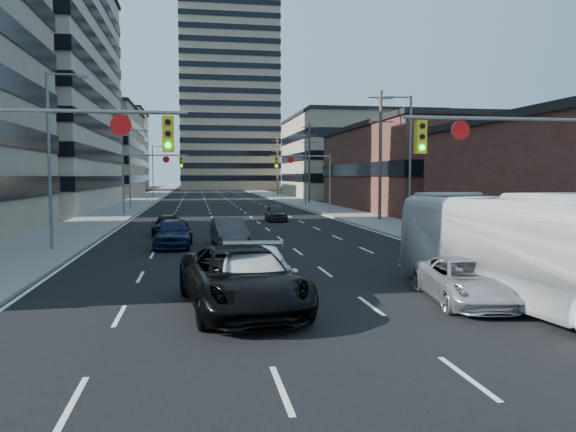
# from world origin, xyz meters

# --- Properties ---
(ground) EXTENTS (400.00, 400.00, 0.00)m
(ground) POSITION_xyz_m (0.00, 0.00, 0.00)
(ground) COLOR black
(ground) RESTS_ON ground
(road_surface) EXTENTS (18.00, 300.00, 0.02)m
(road_surface) POSITION_xyz_m (0.00, 130.00, 0.01)
(road_surface) COLOR black
(road_surface) RESTS_ON ground
(sidewalk_left) EXTENTS (5.00, 300.00, 0.15)m
(sidewalk_left) POSITION_xyz_m (-11.50, 130.00, 0.07)
(sidewalk_left) COLOR slate
(sidewalk_left) RESTS_ON ground
(sidewalk_right) EXTENTS (5.00, 300.00, 0.15)m
(sidewalk_right) POSITION_xyz_m (11.50, 130.00, 0.07)
(sidewalk_right) COLOR slate
(sidewalk_right) RESTS_ON ground
(office_left_far) EXTENTS (20.00, 30.00, 16.00)m
(office_left_far) POSITION_xyz_m (-24.00, 100.00, 8.00)
(office_left_far) COLOR gray
(office_left_far) RESTS_ON ground
(storefront_right_mid) EXTENTS (20.00, 30.00, 9.00)m
(storefront_right_mid) POSITION_xyz_m (24.00, 50.00, 4.50)
(storefront_right_mid) COLOR #472119
(storefront_right_mid) RESTS_ON ground
(office_right_far) EXTENTS (22.00, 28.00, 14.00)m
(office_right_far) POSITION_xyz_m (25.00, 88.00, 7.00)
(office_right_far) COLOR gray
(office_right_far) RESTS_ON ground
(apartment_tower) EXTENTS (26.00, 26.00, 58.00)m
(apartment_tower) POSITION_xyz_m (6.00, 150.00, 29.00)
(apartment_tower) COLOR gray
(apartment_tower) RESTS_ON ground
(bg_block_left) EXTENTS (24.00, 24.00, 20.00)m
(bg_block_left) POSITION_xyz_m (-28.00, 140.00, 10.00)
(bg_block_left) COLOR #ADA089
(bg_block_left) RESTS_ON ground
(bg_block_right) EXTENTS (22.00, 22.00, 12.00)m
(bg_block_right) POSITION_xyz_m (32.00, 130.00, 6.00)
(bg_block_right) COLOR gray
(bg_block_right) RESTS_ON ground
(signal_near_left) EXTENTS (6.59, 0.33, 6.00)m
(signal_near_left) POSITION_xyz_m (-7.45, 8.00, 4.33)
(signal_near_left) COLOR slate
(signal_near_left) RESTS_ON ground
(signal_near_right) EXTENTS (6.59, 0.33, 6.00)m
(signal_near_right) POSITION_xyz_m (7.45, 8.00, 4.33)
(signal_near_right) COLOR slate
(signal_near_right) RESTS_ON ground
(signal_far_left) EXTENTS (6.09, 0.33, 6.00)m
(signal_far_left) POSITION_xyz_m (-7.68, 45.00, 4.30)
(signal_far_left) COLOR slate
(signal_far_left) RESTS_ON ground
(signal_far_right) EXTENTS (6.09, 0.33, 6.00)m
(signal_far_right) POSITION_xyz_m (7.68, 45.00, 4.30)
(signal_far_right) COLOR slate
(signal_far_right) RESTS_ON ground
(utility_pole_block) EXTENTS (2.20, 0.28, 11.00)m
(utility_pole_block) POSITION_xyz_m (12.20, 36.00, 5.78)
(utility_pole_block) COLOR #4C3D2D
(utility_pole_block) RESTS_ON ground
(utility_pole_midblock) EXTENTS (2.20, 0.28, 11.00)m
(utility_pole_midblock) POSITION_xyz_m (12.20, 66.00, 5.78)
(utility_pole_midblock) COLOR #4C3D2D
(utility_pole_midblock) RESTS_ON ground
(utility_pole_distant) EXTENTS (2.20, 0.28, 11.00)m
(utility_pole_distant) POSITION_xyz_m (12.20, 96.00, 5.78)
(utility_pole_distant) COLOR #4C3D2D
(utility_pole_distant) RESTS_ON ground
(streetlight_left_near) EXTENTS (2.03, 0.22, 9.00)m
(streetlight_left_near) POSITION_xyz_m (-10.34, 20.00, 5.05)
(streetlight_left_near) COLOR slate
(streetlight_left_near) RESTS_ON ground
(streetlight_left_mid) EXTENTS (2.03, 0.22, 9.00)m
(streetlight_left_mid) POSITION_xyz_m (-10.34, 55.00, 5.05)
(streetlight_left_mid) COLOR slate
(streetlight_left_mid) RESTS_ON ground
(streetlight_left_far) EXTENTS (2.03, 0.22, 9.00)m
(streetlight_left_far) POSITION_xyz_m (-10.34, 90.00, 5.05)
(streetlight_left_far) COLOR slate
(streetlight_left_far) RESTS_ON ground
(streetlight_right_near) EXTENTS (2.03, 0.22, 9.00)m
(streetlight_right_near) POSITION_xyz_m (10.34, 25.00, 5.05)
(streetlight_right_near) COLOR slate
(streetlight_right_near) RESTS_ON ground
(streetlight_right_far) EXTENTS (2.03, 0.22, 9.00)m
(streetlight_right_far) POSITION_xyz_m (10.34, 60.00, 5.05)
(streetlight_right_far) COLOR slate
(streetlight_right_far) RESTS_ON ground
(black_pickup) EXTENTS (3.79, 6.87, 1.82)m
(black_pickup) POSITION_xyz_m (-2.01, 6.17, 0.91)
(black_pickup) COLOR black
(black_pickup) RESTS_ON ground
(white_van) EXTENTS (2.86, 6.09, 1.72)m
(white_van) POSITION_xyz_m (-1.60, 6.37, 0.86)
(white_van) COLOR silver
(white_van) RESTS_ON ground
(silver_suv) EXTENTS (2.88, 5.14, 1.36)m
(silver_suv) POSITION_xyz_m (4.82, 5.94, 0.68)
(silver_suv) COLOR #BCBCC1
(silver_suv) RESTS_ON ground
(transit_bus) EXTENTS (4.23, 12.39, 3.38)m
(transit_bus) POSITION_xyz_m (6.53, 4.76, 1.69)
(transit_bus) COLOR silver
(transit_bus) RESTS_ON ground
(sedan_blue) EXTENTS (2.09, 4.75, 1.59)m
(sedan_blue) POSITION_xyz_m (-4.47, 20.79, 0.80)
(sedan_blue) COLOR #0D1536
(sedan_blue) RESTS_ON ground
(sedan_grey_center) EXTENTS (2.00, 4.79, 1.54)m
(sedan_grey_center) POSITION_xyz_m (-1.51, 20.99, 0.77)
(sedan_grey_center) COLOR #353538
(sedan_grey_center) RESTS_ON ground
(sedan_black_far) EXTENTS (1.92, 4.49, 1.29)m
(sedan_black_far) POSITION_xyz_m (-5.07, 27.30, 0.65)
(sedan_black_far) COLOR black
(sedan_black_far) RESTS_ON ground
(sedan_grey_right) EXTENTS (1.76, 4.19, 1.41)m
(sedan_grey_right) POSITION_xyz_m (3.44, 37.38, 0.71)
(sedan_grey_right) COLOR #2D2D2F
(sedan_grey_right) RESTS_ON ground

